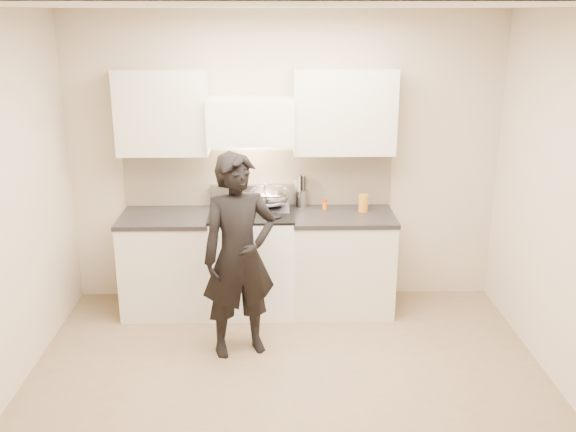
{
  "coord_description": "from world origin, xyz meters",
  "views": [
    {
      "loc": [
        -0.09,
        -4.1,
        2.66
      ],
      "look_at": [
        0.02,
        1.05,
        1.02
      ],
      "focal_mm": 40.0,
      "sensor_mm": 36.0,
      "label": 1
    }
  ],
  "objects_px": {
    "utensil_crock": "(302,197)",
    "person": "(239,256)",
    "counter_right": "(342,261)",
    "wok": "(270,196)",
    "stove": "(253,260)"
  },
  "relations": [
    {
      "from": "utensil_crock",
      "to": "person",
      "type": "distance_m",
      "value": 1.19
    },
    {
      "from": "counter_right",
      "to": "person",
      "type": "xyz_separation_m",
      "value": [
        -0.91,
        -0.8,
        0.37
      ]
    },
    {
      "from": "wok",
      "to": "person",
      "type": "height_order",
      "value": "person"
    },
    {
      "from": "counter_right",
      "to": "utensil_crock",
      "type": "distance_m",
      "value": 0.71
    },
    {
      "from": "utensil_crock",
      "to": "person",
      "type": "bearing_deg",
      "value": -117.13
    },
    {
      "from": "wok",
      "to": "person",
      "type": "xyz_separation_m",
      "value": [
        -0.24,
        -0.93,
        -0.23
      ]
    },
    {
      "from": "stove",
      "to": "wok",
      "type": "distance_m",
      "value": 0.62
    },
    {
      "from": "wok",
      "to": "person",
      "type": "distance_m",
      "value": 0.98
    },
    {
      "from": "stove",
      "to": "wok",
      "type": "xyz_separation_m",
      "value": [
        0.16,
        0.12,
        0.58
      ]
    },
    {
      "from": "stove",
      "to": "counter_right",
      "type": "xyz_separation_m",
      "value": [
        0.83,
        0.0,
        -0.01
      ]
    },
    {
      "from": "counter_right",
      "to": "wok",
      "type": "relative_size",
      "value": 2.05
    },
    {
      "from": "utensil_crock",
      "to": "person",
      "type": "xyz_separation_m",
      "value": [
        -0.54,
        -1.05,
        -0.18
      ]
    },
    {
      "from": "counter_right",
      "to": "person",
      "type": "distance_m",
      "value": 1.27
    },
    {
      "from": "utensil_crock",
      "to": "person",
      "type": "relative_size",
      "value": 0.18
    },
    {
      "from": "counter_right",
      "to": "utensil_crock",
      "type": "height_order",
      "value": "utensil_crock"
    }
  ]
}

